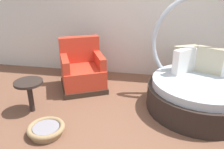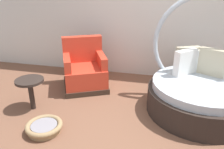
% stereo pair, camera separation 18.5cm
% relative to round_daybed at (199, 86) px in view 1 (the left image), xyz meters
% --- Properties ---
extents(ground_plane, '(8.00, 8.00, 0.02)m').
position_rel_round_daybed_xyz_m(ground_plane, '(-1.07, -0.99, -0.38)').
color(ground_plane, brown).
extents(back_wall, '(8.00, 0.12, 3.07)m').
position_rel_round_daybed_xyz_m(back_wall, '(-1.07, 1.27, 1.16)').
color(back_wall, silver).
rests_on(back_wall, ground_plane).
extents(round_daybed, '(1.64, 1.64, 1.80)m').
position_rel_round_daybed_xyz_m(round_daybed, '(0.00, 0.00, 0.00)').
color(round_daybed, '#2D231E').
rests_on(round_daybed, ground_plane).
extents(red_armchair, '(1.07, 1.07, 0.94)m').
position_rel_round_daybed_xyz_m(red_armchair, '(-2.07, 0.36, -0.04)').
color(red_armchair, '#38281E').
rests_on(red_armchair, ground_plane).
extents(pet_basket, '(0.51, 0.51, 0.13)m').
position_rel_round_daybed_xyz_m(pet_basket, '(-2.14, -1.14, -0.30)').
color(pet_basket, '#9E7F56').
rests_on(pet_basket, ground_plane).
extents(side_table, '(0.44, 0.44, 0.52)m').
position_rel_round_daybed_xyz_m(side_table, '(-2.62, -0.62, 0.06)').
color(side_table, '#2D231E').
rests_on(side_table, ground_plane).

